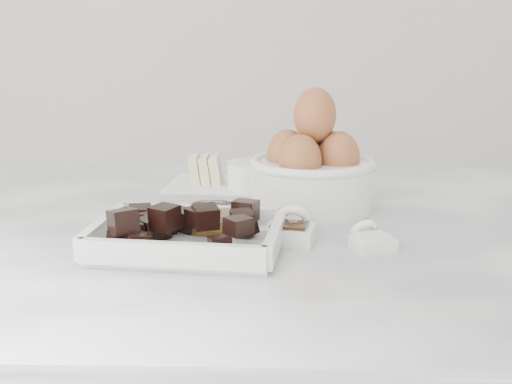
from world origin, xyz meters
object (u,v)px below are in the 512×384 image
egg_bowl (312,170)px  salt_spoon (371,240)px  butter_plate (212,180)px  honey_bowl (214,223)px  sugar_ramekin (256,178)px  vanilla_spoon (291,230)px  chocolate_dish (188,230)px  zest_bowl (212,214)px

egg_bowl → salt_spoon: size_ratio=2.71×
butter_plate → honey_bowl: bearing=-84.6°
butter_plate → sugar_ramekin: (0.07, -0.03, 0.01)m
honey_bowl → vanilla_spoon: vanilla_spoon is taller
butter_plate → salt_spoon: 0.36m
vanilla_spoon → salt_spoon: vanilla_spoon is taller
chocolate_dish → sugar_ramekin: 0.28m
chocolate_dish → egg_bowl: egg_bowl is taller
butter_plate → egg_bowl: (0.16, -0.10, 0.04)m
chocolate_dish → honey_bowl: bearing=60.3°
egg_bowl → salt_spoon: egg_bowl is taller
sugar_ramekin → zest_bowl: 0.17m
sugar_ramekin → butter_plate: bearing=159.3°
chocolate_dish → honey_bowl: size_ratio=2.87×
sugar_ramekin → honey_bowl: bearing=-102.0°
vanilla_spoon → butter_plate: bearing=114.7°
zest_bowl → honey_bowl: bearing=-83.0°
butter_plate → vanilla_spoon: 0.29m
butter_plate → egg_bowl: 0.19m
zest_bowl → salt_spoon: bearing=-26.9°
chocolate_dish → salt_spoon: 0.22m
sugar_ramekin → salt_spoon: size_ratio=1.32×
butter_plate → zest_bowl: (0.02, -0.19, -0.00)m
butter_plate → honey_bowl: butter_plate is taller
zest_bowl → vanilla_spoon: bearing=-35.0°
salt_spoon → egg_bowl: bearing=107.8°
butter_plate → vanilla_spoon: butter_plate is taller
vanilla_spoon → salt_spoon: (0.10, -0.03, -0.00)m
chocolate_dish → vanilla_spoon: (0.12, 0.03, -0.01)m
salt_spoon → vanilla_spoon: bearing=163.5°
egg_bowl → salt_spoon: (0.06, -0.19, -0.05)m
zest_bowl → salt_spoon: salt_spoon is taller
butter_plate → vanilla_spoon: (0.12, -0.26, -0.00)m
sugar_ramekin → honey_bowl: size_ratio=1.07×
honey_bowl → zest_bowl: (-0.01, 0.06, -0.00)m
salt_spoon → sugar_ramekin: bearing=118.9°
chocolate_dish → sugar_ramekin: chocolate_dish is taller
zest_bowl → butter_plate: bearing=94.8°
egg_bowl → honey_bowl: (-0.13, -0.15, -0.04)m
vanilla_spoon → chocolate_dish: bearing=-164.4°
egg_bowl → zest_bowl: 0.17m
honey_bowl → salt_spoon: (0.19, -0.04, -0.01)m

